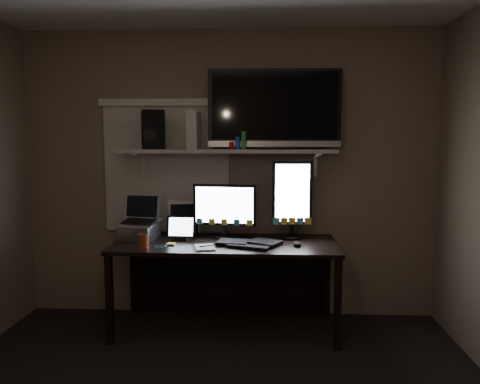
# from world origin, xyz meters

# --- Properties ---
(back_wall) EXTENTS (3.60, 0.00, 3.60)m
(back_wall) POSITION_xyz_m (0.00, 1.80, 1.25)
(back_wall) COLOR #756554
(back_wall) RESTS_ON floor
(window_blinds) EXTENTS (1.10, 0.02, 1.10)m
(window_blinds) POSITION_xyz_m (-0.55, 1.79, 1.30)
(window_blinds) COLOR beige
(window_blinds) RESTS_ON back_wall
(desk) EXTENTS (1.80, 0.75, 0.73)m
(desk) POSITION_xyz_m (0.00, 1.55, 0.55)
(desk) COLOR black
(desk) RESTS_ON floor
(wall_shelf) EXTENTS (1.80, 0.35, 0.03)m
(wall_shelf) POSITION_xyz_m (0.00, 1.62, 1.46)
(wall_shelf) COLOR #A3A29E
(wall_shelf) RESTS_ON back_wall
(monitor_landscape) EXTENTS (0.54, 0.12, 0.47)m
(monitor_landscape) POSITION_xyz_m (-0.02, 1.58, 0.96)
(monitor_landscape) COLOR black
(monitor_landscape) RESTS_ON desk
(monitor_portrait) EXTENTS (0.34, 0.08, 0.67)m
(monitor_portrait) POSITION_xyz_m (0.54, 1.60, 1.06)
(monitor_portrait) COLOR black
(monitor_portrait) RESTS_ON desk
(keyboard) EXTENTS (0.54, 0.35, 0.03)m
(keyboard) POSITION_xyz_m (0.19, 1.35, 0.75)
(keyboard) COLOR black
(keyboard) RESTS_ON desk
(mouse) EXTENTS (0.07, 0.10, 0.04)m
(mouse) POSITION_xyz_m (0.57, 1.32, 0.75)
(mouse) COLOR black
(mouse) RESTS_ON desk
(notepad) EXTENTS (0.19, 0.23, 0.01)m
(notepad) POSITION_xyz_m (-0.14, 1.21, 0.74)
(notepad) COLOR silver
(notepad) RESTS_ON desk
(tablet) EXTENTS (0.24, 0.11, 0.21)m
(tablet) POSITION_xyz_m (-0.37, 1.47, 0.83)
(tablet) COLOR black
(tablet) RESTS_ON desk
(file_sorter) EXTENTS (0.25, 0.15, 0.30)m
(file_sorter) POSITION_xyz_m (-0.38, 1.69, 0.88)
(file_sorter) COLOR black
(file_sorter) RESTS_ON desk
(laptop) EXTENTS (0.37, 0.32, 0.36)m
(laptop) POSITION_xyz_m (-0.73, 1.49, 0.91)
(laptop) COLOR silver
(laptop) RESTS_ON desk
(cup) EXTENTS (0.08, 0.08, 0.11)m
(cup) POSITION_xyz_m (-0.61, 1.19, 0.79)
(cup) COLOR maroon
(cup) RESTS_ON desk
(sticky_notes) EXTENTS (0.34, 0.29, 0.00)m
(sticky_notes) POSITION_xyz_m (-0.52, 1.32, 0.73)
(sticky_notes) COLOR yellow
(sticky_notes) RESTS_ON desk
(tv) EXTENTS (1.10, 0.24, 0.66)m
(tv) POSITION_xyz_m (0.39, 1.64, 1.81)
(tv) COLOR black
(tv) RESTS_ON wall_shelf
(game_console) EXTENTS (0.08, 0.26, 0.31)m
(game_console) POSITION_xyz_m (-0.28, 1.60, 1.64)
(game_console) COLOR beige
(game_console) RESTS_ON wall_shelf
(speaker) EXTENTS (0.24, 0.26, 0.32)m
(speaker) POSITION_xyz_m (-0.62, 1.62, 1.64)
(speaker) COLOR black
(speaker) RESTS_ON wall_shelf
(bottles) EXTENTS (0.24, 0.11, 0.15)m
(bottles) POSITION_xyz_m (0.09, 1.54, 1.56)
(bottles) COLOR #A50F0C
(bottles) RESTS_ON wall_shelf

